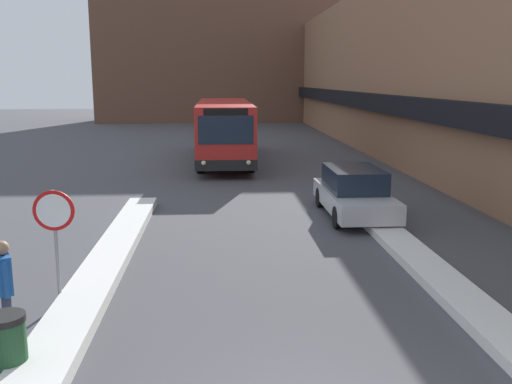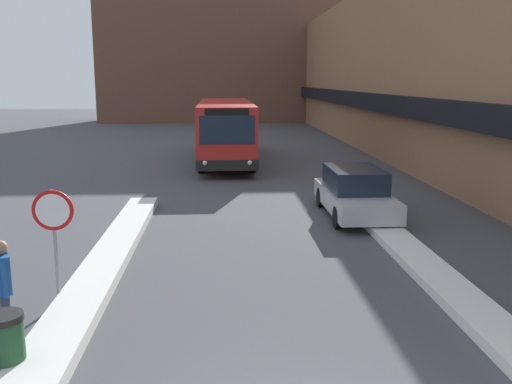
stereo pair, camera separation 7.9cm
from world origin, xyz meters
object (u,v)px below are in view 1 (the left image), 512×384
at_px(city_bus, 224,129).
at_px(stop_sign, 55,223).
at_px(parked_car_front, 354,192).
at_px(pedestrian, 4,282).
at_px(trash_bin, 7,346).

distance_m(city_bus, stop_sign, 19.63).
bearing_deg(parked_car_front, stop_sign, -137.04).
bearing_deg(parked_car_front, city_bus, 107.21).
height_order(city_bus, pedestrian, city_bus).
distance_m(stop_sign, pedestrian, 1.65).
bearing_deg(pedestrian, parked_car_front, 110.66).
relative_size(stop_sign, trash_bin, 2.35).
xyz_separation_m(city_bus, parked_car_front, (3.89, -12.57, -0.92)).
relative_size(parked_car_front, stop_sign, 2.06).
distance_m(parked_car_front, trash_bin, 11.92).
height_order(parked_car_front, trash_bin, parked_car_front).
relative_size(pedestrian, trash_bin, 1.80).
bearing_deg(trash_bin, city_bus, 81.23).
xyz_separation_m(parked_car_front, trash_bin, (-7.29, -9.42, -0.28)).
xyz_separation_m(city_bus, trash_bin, (-3.39, -22.00, -1.20)).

